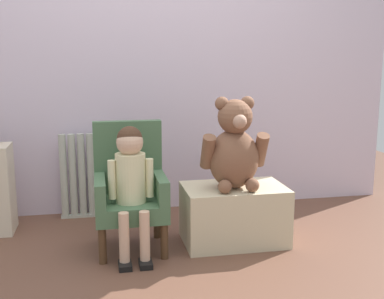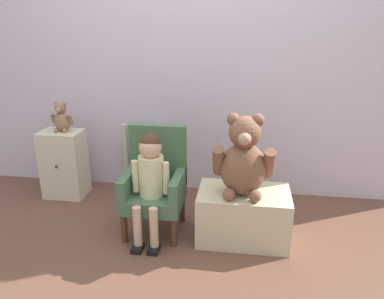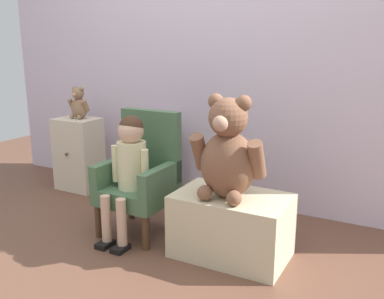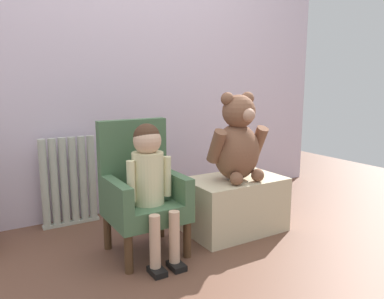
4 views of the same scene
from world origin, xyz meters
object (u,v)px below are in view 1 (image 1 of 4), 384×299
child_armchair (130,189)px  large_teddy_bear (234,149)px  low_bench (234,214)px  radiator (87,176)px  child_figure (131,172)px

child_armchair → large_teddy_bear: (0.61, -0.08, 0.24)m
low_bench → radiator: bearing=143.3°
low_bench → large_teddy_bear: 0.42m
child_armchair → child_figure: (-0.00, -0.12, 0.13)m
child_armchair → low_bench: 0.65m
radiator → large_teddy_bear: (0.87, -0.69, 0.29)m
child_figure → low_bench: (0.62, 0.07, -0.31)m
radiator → low_bench: radiator is taller
radiator → child_figure: (0.26, -0.72, 0.19)m
radiator → child_figure: 0.79m
child_armchair → low_bench: size_ratio=1.21×
child_armchair → child_figure: size_ratio=1.00×
low_bench → large_teddy_bear: bearing=-112.4°
radiator → child_figure: size_ratio=0.81×
child_figure → low_bench: child_figure is taller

